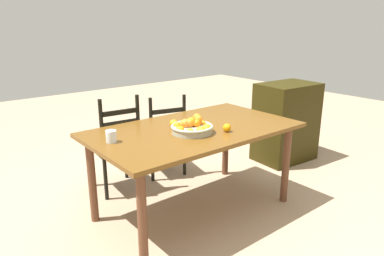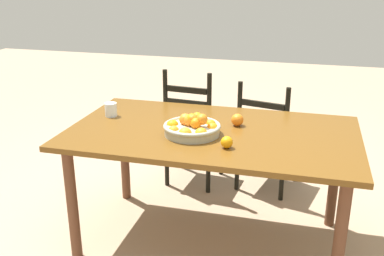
{
  "view_description": "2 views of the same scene",
  "coord_description": "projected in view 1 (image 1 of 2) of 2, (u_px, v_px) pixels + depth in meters",
  "views": [
    {
      "loc": [
        -1.81,
        -2.22,
        1.64
      ],
      "look_at": [
        -0.1,
        -0.1,
        0.82
      ],
      "focal_mm": 33.29,
      "sensor_mm": 36.0,
      "label": 1
    },
    {
      "loc": [
        0.54,
        -2.5,
        1.72
      ],
      "look_at": [
        -0.1,
        -0.1,
        0.82
      ],
      "focal_mm": 41.89,
      "sensor_mm": 36.0,
      "label": 2
    }
  ],
  "objects": [
    {
      "name": "drinking_glass",
      "position": [
        111.0,
        136.0,
        2.62
      ],
      "size": [
        0.08,
        0.08,
        0.09
      ],
      "primitive_type": "cylinder",
      "color": "silver",
      "rests_on": "dining_table"
    },
    {
      "name": "chair_near_window",
      "position": [
        117.0,
        147.0,
        3.47
      ],
      "size": [
        0.45,
        0.45,
        0.98
      ],
      "rotation": [
        0.0,
        0.0,
        3.05
      ],
      "color": "black",
      "rests_on": "ground"
    },
    {
      "name": "dining_table",
      "position": [
        194.0,
        138.0,
        3.02
      ],
      "size": [
        1.75,
        1.0,
        0.78
      ],
      "color": "brown",
      "rests_on": "ground"
    },
    {
      "name": "chair_by_cabinet",
      "position": [
        163.0,
        136.0,
        3.88
      ],
      "size": [
        0.51,
        0.51,
        0.9
      ],
      "rotation": [
        0.0,
        0.0,
        2.91
      ],
      "color": "black",
      "rests_on": "ground"
    },
    {
      "name": "orange_loose_0",
      "position": [
        174.0,
        123.0,
        2.99
      ],
      "size": [
        0.07,
        0.07,
        0.07
      ],
      "primitive_type": "sphere",
      "color": "orange",
      "rests_on": "dining_table"
    },
    {
      "name": "ground_plane",
      "position": [
        194.0,
        210.0,
        3.21
      ],
      "size": [
        12.0,
        12.0,
        0.0
      ],
      "primitive_type": "plane",
      "color": "tan"
    },
    {
      "name": "orange_loose_2",
      "position": [
        197.0,
        118.0,
        3.15
      ],
      "size": [
        0.08,
        0.08,
        0.08
      ],
      "primitive_type": "sphere",
      "color": "orange",
      "rests_on": "dining_table"
    },
    {
      "name": "fruit_bowl",
      "position": [
        192.0,
        127.0,
        2.84
      ],
      "size": [
        0.34,
        0.34,
        0.13
      ],
      "color": "#A6A894",
      "rests_on": "dining_table"
    },
    {
      "name": "cabinet",
      "position": [
        286.0,
        122.0,
        4.28
      ],
      "size": [
        0.73,
        0.53,
        0.94
      ],
      "primitive_type": "cube",
      "rotation": [
        0.0,
        0.0,
        -0.08
      ],
      "color": "black",
      "rests_on": "ground"
    },
    {
      "name": "orange_loose_1",
      "position": [
        227.0,
        128.0,
        2.87
      ],
      "size": [
        0.07,
        0.07,
        0.07
      ],
      "primitive_type": "sphere",
      "color": "orange",
      "rests_on": "dining_table"
    }
  ]
}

